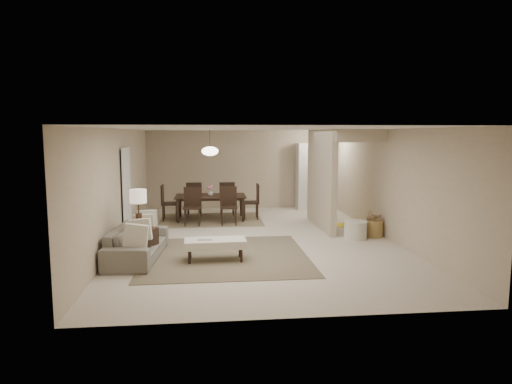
{
  "coord_description": "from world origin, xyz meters",
  "views": [
    {
      "loc": [
        -1.09,
        -10.11,
        2.39
      ],
      "look_at": [
        0.03,
        0.33,
        1.05
      ],
      "focal_mm": 32.0,
      "sensor_mm": 36.0,
      "label": 1
    }
  ],
  "objects": [
    {
      "name": "dining_table",
      "position": [
        -1.01,
        2.49,
        0.34
      ],
      "size": [
        1.96,
        1.11,
        0.68
      ],
      "primitive_type": "imported",
      "rotation": [
        0.0,
        0.0,
        -0.01
      ],
      "color": "black",
      "rests_on": "dining_rug"
    },
    {
      "name": "pendant_light",
      "position": [
        -1.01,
        2.49,
        1.92
      ],
      "size": [
        0.46,
        0.46,
        0.71
      ],
      "color": "#442D1D",
      "rests_on": "ceiling"
    },
    {
      "name": "back_wall",
      "position": [
        0.0,
        4.5,
        1.25
      ],
      "size": [
        6.0,
        0.0,
        6.0
      ],
      "primitive_type": "plane",
      "rotation": [
        1.57,
        0.0,
        0.0
      ],
      "color": "tan",
      "rests_on": "floor"
    },
    {
      "name": "round_pouf",
      "position": [
        2.26,
        -0.18,
        0.21
      ],
      "size": [
        0.53,
        0.53,
        0.41
      ],
      "primitive_type": "cylinder",
      "color": "white",
      "rests_on": "floor"
    },
    {
      "name": "ottoman_bench",
      "position": [
        -0.96,
        -1.66,
        0.33
      ],
      "size": [
        1.17,
        0.56,
        0.41
      ],
      "rotation": [
        0.0,
        0.0,
        0.03
      ],
      "color": "white",
      "rests_on": "living_rug"
    },
    {
      "name": "pantry_cabinet",
      "position": [
        2.35,
        4.15,
        1.05
      ],
      "size": [
        1.2,
        0.55,
        2.1
      ],
      "primitive_type": "cube",
      "color": "silver",
      "rests_on": "floor"
    },
    {
      "name": "yellow_mat",
      "position": [
        2.37,
        1.39,
        0.01
      ],
      "size": [
        0.88,
        0.61,
        0.01
      ],
      "primitive_type": "cube",
      "rotation": [
        0.0,
        0.0,
        0.15
      ],
      "color": "yellow",
      "rests_on": "floor"
    },
    {
      "name": "dining_chairs",
      "position": [
        -1.01,
        2.49,
        0.5
      ],
      "size": [
        2.69,
        1.95,
        1.0
      ],
      "color": "black",
      "rests_on": "dining_rug"
    },
    {
      "name": "right_wall",
      "position": [
        3.0,
        0.0,
        1.25
      ],
      "size": [
        0.0,
        9.0,
        9.0
      ],
      "primitive_type": "plane",
      "rotation": [
        1.57,
        0.0,
        -1.57
      ],
      "color": "tan",
      "rests_on": "floor"
    },
    {
      "name": "wicker_basket",
      "position": [
        2.75,
        0.0,
        0.19
      ],
      "size": [
        0.55,
        0.55,
        0.38
      ],
      "primitive_type": "cylinder",
      "rotation": [
        0.0,
        0.0,
        -0.27
      ],
      "color": "olive",
      "rests_on": "floor"
    },
    {
      "name": "doorway",
      "position": [
        -2.97,
        0.6,
        1.02
      ],
      "size": [
        0.04,
        0.9,
        2.04
      ],
      "primitive_type": "cube",
      "color": "black",
      "rests_on": "floor"
    },
    {
      "name": "partition",
      "position": [
        1.8,
        1.25,
        1.25
      ],
      "size": [
        0.15,
        2.5,
        2.5
      ],
      "primitive_type": "cube",
      "color": "tan",
      "rests_on": "floor"
    },
    {
      "name": "left_wall",
      "position": [
        -3.0,
        0.0,
        1.25
      ],
      "size": [
        0.0,
        9.0,
        9.0
      ],
      "primitive_type": "plane",
      "rotation": [
        1.57,
        0.0,
        1.57
      ],
      "color": "tan",
      "rests_on": "floor"
    },
    {
      "name": "side_table",
      "position": [
        -2.4,
        -1.4,
        0.3
      ],
      "size": [
        0.7,
        0.7,
        0.59
      ],
      "primitive_type": "cube",
      "rotation": [
        0.0,
        0.0,
        -0.39
      ],
      "color": "black",
      "rests_on": "floor"
    },
    {
      "name": "sofa",
      "position": [
        -2.45,
        -1.36,
        0.31
      ],
      "size": [
        2.19,
        1.01,
        0.62
      ],
      "primitive_type": "imported",
      "rotation": [
        0.0,
        0.0,
        1.49
      ],
      "color": "slate",
      "rests_on": "floor"
    },
    {
      "name": "table_lamp",
      "position": [
        -2.4,
        -1.4,
        1.15
      ],
      "size": [
        0.32,
        0.32,
        0.76
      ],
      "color": "#442D1D",
      "rests_on": "side_table"
    },
    {
      "name": "flush_light",
      "position": [
        2.3,
        3.2,
        2.46
      ],
      "size": [
        0.44,
        0.44,
        0.05
      ],
      "primitive_type": "cylinder",
      "color": "white",
      "rests_on": "ceiling"
    },
    {
      "name": "living_rug",
      "position": [
        -0.76,
        -1.36,
        0.01
      ],
      "size": [
        3.2,
        3.2,
        0.01
      ],
      "primitive_type": "cube",
      "color": "brown",
      "rests_on": "floor"
    },
    {
      "name": "vase",
      "position": [
        -1.01,
        2.49,
        0.76
      ],
      "size": [
        0.15,
        0.15,
        0.15
      ],
      "primitive_type": "imported",
      "rotation": [
        0.0,
        0.0,
        0.06
      ],
      "color": "silver",
      "rests_on": "dining_table"
    },
    {
      "name": "ceiling",
      "position": [
        0.0,
        0.0,
        2.5
      ],
      "size": [
        9.0,
        9.0,
        0.0
      ],
      "primitive_type": "plane",
      "rotation": [
        3.14,
        0.0,
        0.0
      ],
      "color": "white",
      "rests_on": "back_wall"
    },
    {
      "name": "dining_rug",
      "position": [
        -1.01,
        2.49,
        0.01
      ],
      "size": [
        2.8,
        2.1,
        0.01
      ],
      "primitive_type": "cube",
      "color": "#7D694E",
      "rests_on": "floor"
    },
    {
      "name": "floor",
      "position": [
        0.0,
        0.0,
        0.0
      ],
      "size": [
        9.0,
        9.0,
        0.0
      ],
      "primitive_type": "plane",
      "color": "beige",
      "rests_on": "ground"
    }
  ]
}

